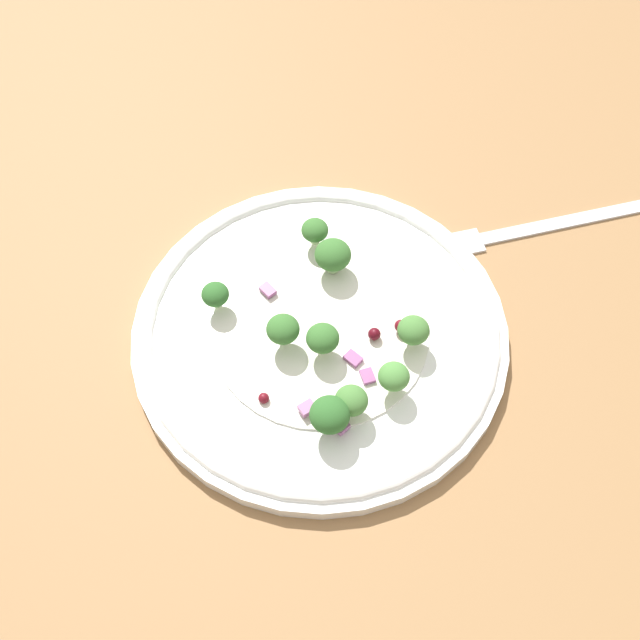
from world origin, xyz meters
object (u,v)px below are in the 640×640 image
at_px(fork, 531,228).
at_px(broccoli_floret_1, 413,331).
at_px(plate, 320,333).
at_px(broccoli_floret_2, 315,231).
at_px(broccoli_floret_0, 394,377).

bearing_deg(fork, broccoli_floret_1, 91.69).
bearing_deg(plate, broccoli_floret_2, -42.69).
relative_size(broccoli_floret_0, broccoli_floret_1, 0.95).
distance_m(plate, broccoli_floret_1, 0.07).
xyz_separation_m(broccoli_floret_2, fork, (-0.11, -0.15, -0.03)).
height_order(broccoli_floret_2, fork, broccoli_floret_2).
relative_size(broccoli_floret_0, broccoli_floret_2, 1.05).
xyz_separation_m(plate, fork, (-0.05, -0.20, -0.01)).
bearing_deg(broccoli_floret_1, plate, 33.85).
bearing_deg(fork, broccoli_floret_2, 52.14).
bearing_deg(broccoli_floret_0, fork, -84.31).
height_order(broccoli_floret_1, broccoli_floret_2, broccoli_floret_1).
relative_size(broccoli_floret_1, broccoli_floret_2, 1.09).
bearing_deg(broccoli_floret_0, broccoli_floret_2, -22.49).
relative_size(plate, broccoli_floret_0, 12.50).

